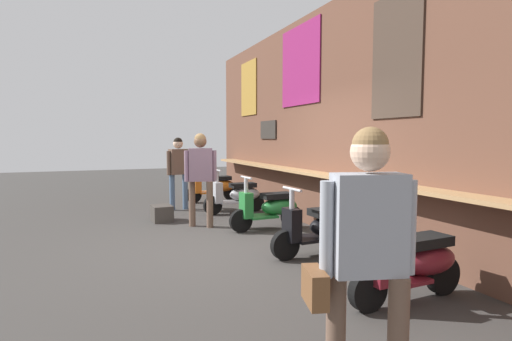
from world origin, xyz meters
The scene contains 11 objects.
ground_plane centered at (0.00, 0.00, 0.00)m, with size 33.17×33.17×0.00m, color #383533.
market_stall_facade centered at (0.00, 2.02, 1.95)m, with size 11.85×0.61×3.90m.
scooter_orange centered at (-4.32, 1.08, 0.39)m, with size 0.46×1.40×0.97m.
scooter_silver centered at (-2.61, 1.08, 0.39)m, with size 0.48×1.40×0.97m.
scooter_green centered at (-0.84, 1.08, 0.39)m, with size 0.46×1.40×0.97m.
scooter_black centered at (0.88, 1.08, 0.39)m, with size 0.46×1.40×0.97m.
scooter_maroon centered at (2.62, 1.08, 0.39)m, with size 0.48×1.40×0.97m.
shopper_with_handbag centered at (3.78, -0.40, 1.03)m, with size 0.39×0.67×1.69m.
shopper_browsing centered at (-1.52, -0.02, 1.07)m, with size 0.34×0.57×1.72m.
shopper_passing centered at (-3.48, -0.02, 1.00)m, with size 0.40×0.65×1.64m.
merchandise_crate centered at (-2.31, -0.61, 0.16)m, with size 0.46×0.37×0.31m, color #3D3833.
Camera 1 is at (5.68, -1.86, 1.62)m, focal length 28.46 mm.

